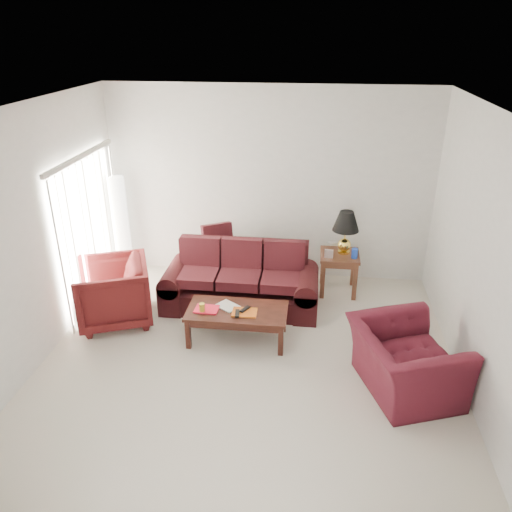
{
  "coord_description": "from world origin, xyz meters",
  "views": [
    {
      "loc": [
        0.71,
        -4.92,
        3.74
      ],
      "look_at": [
        0.0,
        0.85,
        1.05
      ],
      "focal_mm": 35.0,
      "sensor_mm": 36.0,
      "label": 1
    }
  ],
  "objects_px": {
    "end_table": "(338,273)",
    "armchair_right": "(405,361)",
    "coffee_table": "(237,325)",
    "armchair_left": "(113,292)",
    "sofa": "(240,278)",
    "floor_lamp": "(122,227)"
  },
  "relations": [
    {
      "from": "end_table",
      "to": "armchair_right",
      "type": "xyz_separation_m",
      "value": [
        0.67,
        -2.22,
        0.06
      ]
    },
    {
      "from": "coffee_table",
      "to": "armchair_left",
      "type": "bearing_deg",
      "value": 147.34
    },
    {
      "from": "end_table",
      "to": "sofa",
      "type": "bearing_deg",
      "value": -155.89
    },
    {
      "from": "end_table",
      "to": "armchair_right",
      "type": "relative_size",
      "value": 0.54
    },
    {
      "from": "sofa",
      "to": "armchair_right",
      "type": "bearing_deg",
      "value": -39.43
    },
    {
      "from": "end_table",
      "to": "coffee_table",
      "type": "relative_size",
      "value": 0.49
    },
    {
      "from": "floor_lamp",
      "to": "coffee_table",
      "type": "xyz_separation_m",
      "value": [
        2.11,
        -1.66,
        -0.61
      ]
    },
    {
      "from": "end_table",
      "to": "armchair_left",
      "type": "xyz_separation_m",
      "value": [
        -3.08,
        -1.23,
        0.12
      ]
    },
    {
      "from": "sofa",
      "to": "floor_lamp",
      "type": "bearing_deg",
      "value": 156.14
    },
    {
      "from": "sofa",
      "to": "floor_lamp",
      "type": "height_order",
      "value": "floor_lamp"
    },
    {
      "from": "armchair_right",
      "to": "armchair_left",
      "type": "bearing_deg",
      "value": 55.11
    },
    {
      "from": "end_table",
      "to": "armchair_right",
      "type": "distance_m",
      "value": 2.32
    },
    {
      "from": "end_table",
      "to": "armchair_left",
      "type": "distance_m",
      "value": 3.32
    },
    {
      "from": "armchair_right",
      "to": "end_table",
      "type": "bearing_deg",
      "value": -3.35
    },
    {
      "from": "floor_lamp",
      "to": "armchair_right",
      "type": "distance_m",
      "value": 4.78
    },
    {
      "from": "floor_lamp",
      "to": "coffee_table",
      "type": "relative_size",
      "value": 1.31
    },
    {
      "from": "armchair_left",
      "to": "armchair_right",
      "type": "height_order",
      "value": "armchair_left"
    },
    {
      "from": "armchair_left",
      "to": "armchair_right",
      "type": "distance_m",
      "value": 3.88
    },
    {
      "from": "sofa",
      "to": "end_table",
      "type": "distance_m",
      "value": 1.56
    },
    {
      "from": "end_table",
      "to": "floor_lamp",
      "type": "bearing_deg",
      "value": 177.02
    },
    {
      "from": "sofa",
      "to": "end_table",
      "type": "relative_size",
      "value": 3.51
    },
    {
      "from": "sofa",
      "to": "armchair_right",
      "type": "distance_m",
      "value": 2.62
    }
  ]
}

